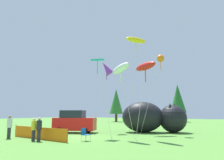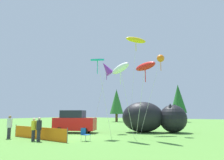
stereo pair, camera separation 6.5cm
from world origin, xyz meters
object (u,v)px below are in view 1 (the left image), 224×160
parked_car (74,122)px  inflatable_cat (152,118)px  kite_orange_flower (160,59)px  kite_white_ghost (121,69)px  spectator_in_green_shirt (34,128)px  spectator_in_black_shirt (39,128)px  folding_chair (85,133)px  kite_red_lizard (145,67)px  kite_teal_diamond (98,61)px  spectator_in_red_shirt (9,126)px  kite_purple_delta (107,68)px  kite_yellow_hero (136,40)px

parked_car → inflatable_cat: 8.25m
kite_orange_flower → kite_white_ghost: 6.05m
spectator_in_green_shirt → spectator_in_black_shirt: spectator_in_black_shirt is taller
folding_chair → spectator_in_green_shirt: bearing=-144.2°
parked_car → spectator_in_black_shirt: parked_car is taller
parked_car → kite_red_lizard: (8.71, -1.06, 4.70)m
spectator_in_black_shirt → kite_teal_diamond: bearing=71.6°
kite_white_ghost → kite_teal_diamond: bearing=171.9°
spectator_in_red_shirt → kite_purple_delta: (3.32, 9.00, 5.93)m
spectator_in_black_shirt → kite_purple_delta: bearing=90.6°
spectator_in_red_shirt → kite_yellow_hero: bearing=60.7°
spectator_in_green_shirt → kite_orange_flower: bearing=58.8°
spectator_in_green_shirt → kite_purple_delta: size_ratio=0.22×
kite_orange_flower → kite_purple_delta: (-5.76, -1.35, -0.57)m
parked_car → spectator_in_black_shirt: (2.60, -6.49, -0.17)m
parked_car → kite_yellow_hero: bearing=12.9°
kite_red_lizard → kite_teal_diamond: size_ratio=0.88×
kite_purple_delta → kite_white_ghost: bearing=-44.1°
inflatable_cat → spectator_in_green_shirt: bearing=-139.3°
spectator_in_black_shirt → inflatable_cat: bearing=70.3°
kite_white_ghost → kite_purple_delta: bearing=135.9°
folding_chair → kite_red_lizard: size_ratio=0.15×
kite_purple_delta → kite_teal_diamond: (1.72, -3.88, -0.19)m
kite_yellow_hero → kite_red_lizard: (3.46, -5.15, -4.35)m
spectator_in_red_shirt → kite_orange_flower: kite_orange_flower is taller
spectator_in_black_shirt → kite_red_lizard: bearing=41.6°
parked_car → spectator_in_red_shirt: size_ratio=2.53×
folding_chair → kite_yellow_hero: bearing=91.8°
spectator_in_red_shirt → inflatable_cat: bearing=57.2°
kite_red_lizard → kite_white_ghost: (-1.81, -0.92, -0.13)m
kite_red_lizard → kite_white_ghost: kite_white_ghost is taller
kite_yellow_hero → kite_white_ghost: kite_yellow_hero is taller
inflatable_cat → kite_red_lizard: kite_red_lizard is taller
parked_car → kite_white_ghost: bearing=-41.1°
kite_red_lizard → kite_teal_diamond: 4.62m
spectator_in_green_shirt → kite_teal_diamond: (2.13, 4.97, 5.83)m
kite_purple_delta → folding_chair: bearing=-67.7°
kite_yellow_hero → folding_chair: bearing=-90.0°
parked_car → inflatable_cat: bearing=11.1°
kite_yellow_hero → kite_orange_flower: bearing=-8.7°
inflatable_cat → kite_yellow_hero: 8.82m
kite_orange_flower → kite_white_ghost: bearing=-103.7°
spectator_in_black_shirt → kite_purple_delta: 10.61m
parked_car → inflatable_cat: inflatable_cat is taller
kite_teal_diamond → spectator_in_green_shirt: bearing=-113.2°
spectator_in_green_shirt → kite_orange_flower: size_ratio=0.21×
spectator_in_red_shirt → kite_white_ghost: (7.72, 4.74, 4.68)m
spectator_in_black_shirt → kite_red_lizard: size_ratio=0.28×
kite_orange_flower → kite_red_lizard: 5.00m
spectator_in_red_shirt → kite_orange_flower: size_ratio=0.23×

